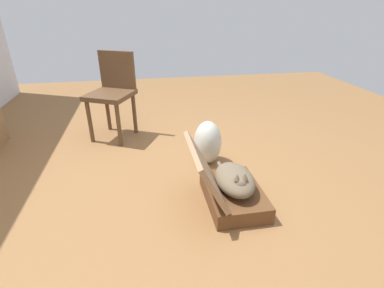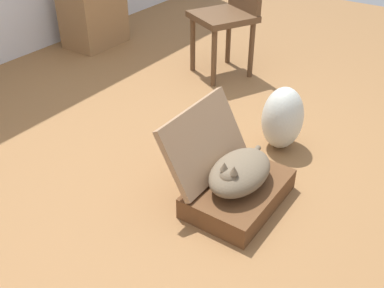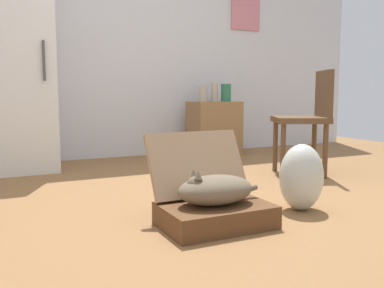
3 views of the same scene
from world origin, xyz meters
name	(u,v)px [view 1 (image 1 of 3)]	position (x,y,z in m)	size (l,w,h in m)	color
ground_plane	(163,181)	(0.00, 0.00, 0.00)	(7.68, 7.68, 0.00)	olive
suitcase_base	(233,195)	(-0.38, -0.51, 0.06)	(0.59, 0.41, 0.13)	brown
suitcase_lid	(205,170)	(-0.38, -0.29, 0.31)	(0.59, 0.41, 0.04)	#9B7756
cat	(235,179)	(-0.39, -0.51, 0.21)	(0.52, 0.28, 0.20)	brown
plastic_bag_white	(208,142)	(0.26, -0.46, 0.21)	(0.28, 0.26, 0.42)	silver
chair	(113,91)	(1.08, 0.43, 0.53)	(0.60, 0.59, 0.93)	brown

